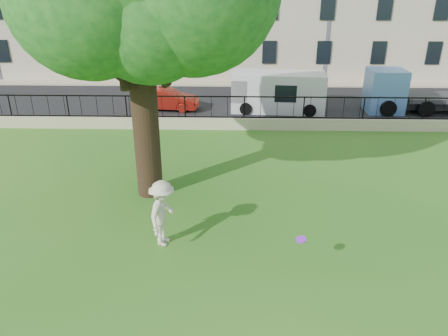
{
  "coord_description": "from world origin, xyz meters",
  "views": [
    {
      "loc": [
        -0.45,
        -9.39,
        7.31
      ],
      "look_at": [
        -0.79,
        3.5,
        1.57
      ],
      "focal_mm": 35.0,
      "sensor_mm": 36.0,
      "label": 1
    }
  ],
  "objects_px": {
    "white_van": "(278,92)",
    "man": "(163,213)",
    "blue_truck": "(418,91)",
    "frisbee": "(301,239)",
    "red_sedan": "(166,99)"
  },
  "relations": [
    {
      "from": "man",
      "to": "blue_truck",
      "type": "bearing_deg",
      "value": -28.5
    },
    {
      "from": "frisbee",
      "to": "blue_truck",
      "type": "height_order",
      "value": "blue_truck"
    },
    {
      "from": "red_sedan",
      "to": "white_van",
      "type": "distance_m",
      "value": 6.52
    },
    {
      "from": "white_van",
      "to": "blue_truck",
      "type": "height_order",
      "value": "blue_truck"
    },
    {
      "from": "blue_truck",
      "to": "man",
      "type": "bearing_deg",
      "value": -131.13
    },
    {
      "from": "man",
      "to": "frisbee",
      "type": "height_order",
      "value": "man"
    },
    {
      "from": "man",
      "to": "frisbee",
      "type": "bearing_deg",
      "value": -94.61
    },
    {
      "from": "white_van",
      "to": "man",
      "type": "bearing_deg",
      "value": -103.85
    },
    {
      "from": "man",
      "to": "red_sedan",
      "type": "relative_size",
      "value": 0.53
    },
    {
      "from": "frisbee",
      "to": "blue_truck",
      "type": "distance_m",
      "value": 17.47
    },
    {
      "from": "frisbee",
      "to": "white_van",
      "type": "xyz_separation_m",
      "value": [
        0.7,
        15.15,
        0.1
      ]
    },
    {
      "from": "frisbee",
      "to": "blue_truck",
      "type": "bearing_deg",
      "value": 60.16
    },
    {
      "from": "red_sedan",
      "to": "frisbee",
      "type": "bearing_deg",
      "value": -153.89
    },
    {
      "from": "red_sedan",
      "to": "man",
      "type": "bearing_deg",
      "value": -166.66
    },
    {
      "from": "man",
      "to": "white_van",
      "type": "xyz_separation_m",
      "value": [
        4.5,
        13.91,
        0.09
      ]
    }
  ]
}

